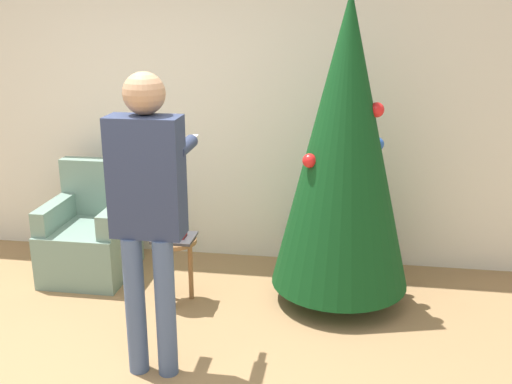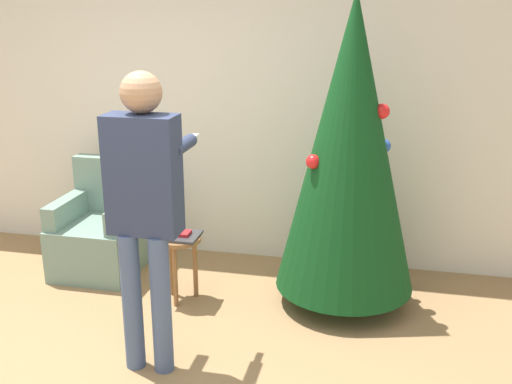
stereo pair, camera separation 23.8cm
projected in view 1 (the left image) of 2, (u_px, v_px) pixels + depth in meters
The scene contains 7 objects.
wall_back at pixel (194, 103), 5.04m from camera, with size 8.00×0.06×2.70m.
christmas_tree at pixel (345, 145), 4.21m from camera, with size 1.01×1.01×2.25m.
armchair at pixel (92, 236), 4.93m from camera, with size 0.65×0.72×0.91m.
person_standing at pixel (148, 199), 3.39m from camera, with size 0.43×0.57×1.80m.
side_stool at pixel (175, 252), 4.41m from camera, with size 0.33×0.33×0.50m.
laptop at pixel (174, 238), 4.37m from camera, with size 0.30×0.26×0.02m.
book at pixel (174, 235), 4.37m from camera, with size 0.17×0.11×0.02m.
Camera 1 is at (1.29, -2.67, 2.14)m, focal length 42.00 mm.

